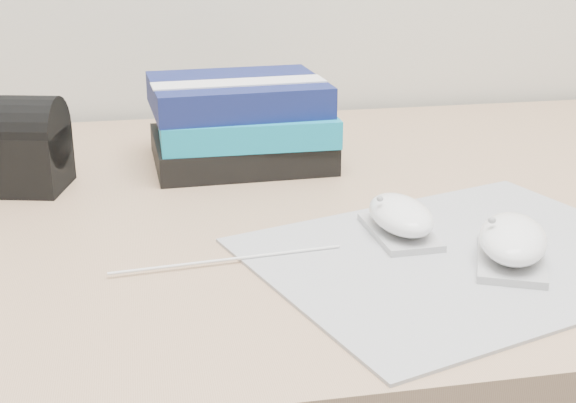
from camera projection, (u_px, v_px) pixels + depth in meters
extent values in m
cube|color=#A97F5E|center=(357.00, 205.00, 0.93)|extent=(1.60, 0.80, 0.03)
cube|color=#A97F5E|center=(293.00, 327.00, 1.41)|extent=(1.52, 0.03, 0.35)
cube|color=gray|center=(464.00, 256.00, 0.75)|extent=(0.45, 0.40, 0.00)
cube|color=#AAAAAC|center=(400.00, 232.00, 0.80)|extent=(0.06, 0.10, 0.01)
ellipsoid|color=white|center=(401.00, 215.00, 0.79)|extent=(0.06, 0.10, 0.03)
ellipsoid|color=#969699|center=(380.00, 199.00, 0.78)|extent=(0.01, 0.01, 0.01)
cube|color=#AAAAAC|center=(511.00, 258.00, 0.73)|extent=(0.10, 0.12, 0.01)
ellipsoid|color=white|center=(513.00, 238.00, 0.73)|extent=(0.10, 0.12, 0.03)
ellipsoid|color=#969799|center=(492.00, 220.00, 0.72)|extent=(0.01, 0.01, 0.01)
cylinder|color=white|center=(228.00, 260.00, 0.74)|extent=(0.22, 0.02, 0.00)
cube|color=black|center=(241.00, 149.00, 1.03)|extent=(0.22, 0.18, 0.04)
cube|color=#108AB0|center=(244.00, 123.00, 1.02)|extent=(0.22, 0.17, 0.03)
cube|color=navy|center=(237.00, 94.00, 1.01)|extent=(0.22, 0.18, 0.04)
cube|color=white|center=(239.00, 82.00, 0.98)|extent=(0.22, 0.06, 0.00)
cube|color=black|center=(12.00, 160.00, 0.93)|extent=(0.14, 0.11, 0.07)
cylinder|color=black|center=(8.00, 132.00, 0.92)|extent=(0.14, 0.11, 0.08)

